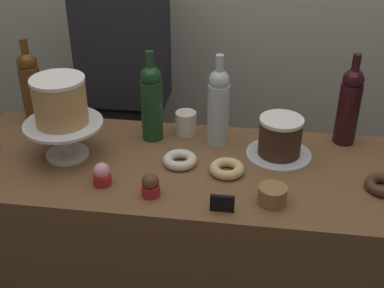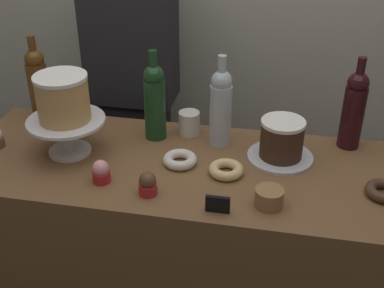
{
  "view_description": "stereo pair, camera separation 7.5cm",
  "coord_description": "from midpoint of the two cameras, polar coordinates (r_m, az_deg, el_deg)",
  "views": [
    {
      "loc": [
        0.2,
        -1.38,
        1.77
      ],
      "look_at": [
        0.0,
        0.0,
        0.97
      ],
      "focal_mm": 46.94,
      "sensor_mm": 36.0,
      "label": 1
    },
    {
      "loc": [
        0.27,
        -1.37,
        1.77
      ],
      "look_at": [
        0.0,
        0.0,
        0.97
      ],
      "focal_mm": 46.94,
      "sensor_mm": 36.0,
      "label": 2
    }
  ],
  "objects": [
    {
      "name": "wine_bottle_clear",
      "position": [
        1.71,
        1.75,
        4.36
      ],
      "size": [
        0.08,
        0.08,
        0.33
      ],
      "color": "#B2BCC1",
      "rests_on": "display_counter"
    },
    {
      "name": "display_counter",
      "position": [
        1.92,
        -1.15,
        -13.64
      ],
      "size": [
        1.58,
        0.57,
        0.89
      ],
      "color": "brown",
      "rests_on": "ground_plane"
    },
    {
      "name": "wine_bottle_green",
      "position": [
        1.75,
        -5.86,
        4.84
      ],
      "size": [
        0.08,
        0.08,
        0.33
      ],
      "color": "#193D1E",
      "rests_on": "display_counter"
    },
    {
      "name": "cookie_stack",
      "position": [
        1.48,
        7.69,
        -5.79
      ],
      "size": [
        0.08,
        0.08,
        0.05
      ],
      "color": "olive",
      "rests_on": "display_counter"
    },
    {
      "name": "price_sign_chalkboard",
      "position": [
        1.43,
        1.95,
        -6.79
      ],
      "size": [
        0.07,
        0.01,
        0.05
      ],
      "color": "black",
      "rests_on": "display_counter"
    },
    {
      "name": "donut_glazed",
      "position": [
        1.6,
        2.64,
        -2.84
      ],
      "size": [
        0.11,
        0.11,
        0.03
      ],
      "color": "#E0C17F",
      "rests_on": "display_counter"
    },
    {
      "name": "white_layer_cake",
      "position": [
        1.67,
        -15.98,
        4.8
      ],
      "size": [
        0.17,
        0.17,
        0.16
      ],
      "color": "tan",
      "rests_on": "cake_stand_pedestal"
    },
    {
      "name": "donut_sugar",
      "position": [
        1.65,
        -2.7,
        -1.85
      ],
      "size": [
        0.11,
        0.11,
        0.03
      ],
      "color": "silver",
      "rests_on": "display_counter"
    },
    {
      "name": "barista_figure",
      "position": [
        2.22,
        -8.39,
        4.82
      ],
      "size": [
        0.36,
        0.22,
        1.6
      ],
      "color": "black",
      "rests_on": "ground_plane"
    },
    {
      "name": "chocolate_round_cake",
      "position": [
        1.68,
        8.74,
        0.87
      ],
      "size": [
        0.15,
        0.15,
        0.13
      ],
      "color": "#3D2619",
      "rests_on": "silver_serving_platter"
    },
    {
      "name": "donut_chocolate",
      "position": [
        1.62,
        19.69,
        -4.44
      ],
      "size": [
        0.11,
        0.11,
        0.03
      ],
      "color": "#472D1E",
      "rests_on": "display_counter"
    },
    {
      "name": "coffee_cup_ceramic",
      "position": [
        1.82,
        -1.88,
        2.38
      ],
      "size": [
        0.08,
        0.08,
        0.08
      ],
      "color": "silver",
      "rests_on": "display_counter"
    },
    {
      "name": "wine_bottle_dark_red",
      "position": [
        1.79,
        16.28,
        4.29
      ],
      "size": [
        0.08,
        0.08,
        0.33
      ],
      "color": "black",
      "rests_on": "display_counter"
    },
    {
      "name": "wine_bottle_amber",
      "position": [
        1.97,
        -18.89,
        6.26
      ],
      "size": [
        0.08,
        0.08,
        0.33
      ],
      "color": "#5B3814",
      "rests_on": "display_counter"
    },
    {
      "name": "cupcake_strawberry",
      "position": [
        1.57,
        -11.54,
        -3.44
      ],
      "size": [
        0.06,
        0.06,
        0.07
      ],
      "color": "red",
      "rests_on": "display_counter"
    },
    {
      "name": "silver_serving_platter",
      "position": [
        1.72,
        8.56,
        -1.18
      ],
      "size": [
        0.22,
        0.22,
        0.01
      ],
      "color": "silver",
      "rests_on": "display_counter"
    },
    {
      "name": "cake_stand_pedestal",
      "position": [
        1.72,
        -15.44,
        1.28
      ],
      "size": [
        0.26,
        0.26,
        0.13
      ],
      "color": "silver",
      "rests_on": "display_counter"
    },
    {
      "name": "cupcake_chocolate",
      "position": [
        1.5,
        -6.17,
        -4.72
      ],
      "size": [
        0.06,
        0.06,
        0.07
      ],
      "color": "red",
      "rests_on": "display_counter"
    }
  ]
}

